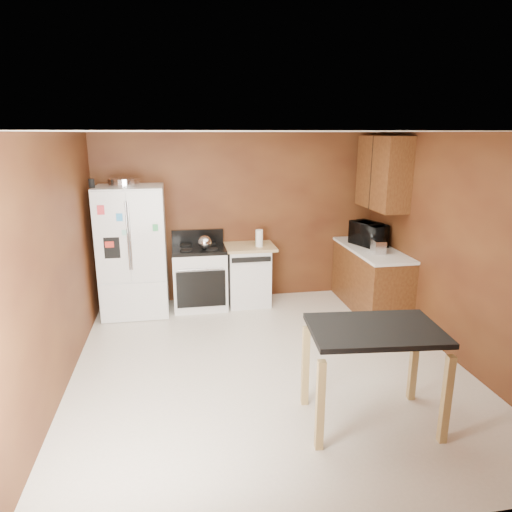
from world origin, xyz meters
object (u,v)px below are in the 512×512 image
object	(u,v)px
kettle	(205,242)
pen_cup	(92,183)
roasting_pan	(124,182)
microwave	(368,235)
paper_towel	(259,238)
toaster	(378,247)
green_canister	(259,240)
dishwasher	(248,274)
island	(374,344)
refrigerator	(133,251)
gas_range	(200,276)

from	to	relation	value
kettle	pen_cup	bearing A→B (deg)	-176.81
roasting_pan	kettle	world-z (taller)	roasting_pan
kettle	microwave	xyz separation A→B (m)	(2.37, -0.17, 0.05)
kettle	microwave	world-z (taller)	microwave
pen_cup	microwave	bearing A→B (deg)	-1.32
paper_towel	microwave	world-z (taller)	microwave
paper_towel	roasting_pan	bearing A→B (deg)	179.06
roasting_pan	pen_cup	world-z (taller)	pen_cup
pen_cup	toaster	size ratio (longest dim) A/B	0.48
green_canister	dishwasher	size ratio (longest dim) A/B	0.13
island	paper_towel	bearing A→B (deg)	98.51
toaster	island	bearing A→B (deg)	-107.35
toaster	microwave	xyz separation A→B (m)	(0.04, 0.44, 0.06)
refrigerator	green_canister	bearing A→B (deg)	5.12
gas_range	dishwasher	bearing A→B (deg)	1.94
pen_cup	paper_towel	xyz separation A→B (m)	(2.23, 0.14, -0.84)
green_canister	roasting_pan	bearing A→B (deg)	-175.85
kettle	refrigerator	distance (m)	1.00
paper_towel	island	xyz separation A→B (m)	(0.45, -3.01, -0.26)
microwave	island	xyz separation A→B (m)	(-1.13, -2.79, -0.30)
paper_towel	toaster	size ratio (longest dim) A/B	1.02
paper_towel	green_canister	xyz separation A→B (m)	(0.02, 0.17, -0.07)
refrigerator	dishwasher	size ratio (longest dim) A/B	2.02
roasting_pan	pen_cup	bearing A→B (deg)	-156.78
kettle	refrigerator	world-z (taller)	refrigerator
paper_towel	gas_range	bearing A→B (deg)	175.77
green_canister	paper_towel	bearing A→B (deg)	-98.20
roasting_pan	kettle	xyz separation A→B (m)	(1.05, -0.09, -0.85)
paper_towel	dishwasher	bearing A→B (deg)	149.79
roasting_pan	microwave	distance (m)	3.52
kettle	island	world-z (taller)	kettle
island	microwave	bearing A→B (deg)	67.99
pen_cup	kettle	world-z (taller)	pen_cup
microwave	dishwasher	bearing A→B (deg)	60.42
green_canister	toaster	xyz separation A→B (m)	(1.51, -0.83, 0.04)
kettle	paper_towel	bearing A→B (deg)	4.05
gas_range	dishwasher	world-z (taller)	gas_range
paper_towel	island	bearing A→B (deg)	-81.49
toaster	gas_range	bearing A→B (deg)	170.57
roasting_pan	pen_cup	distance (m)	0.42
dishwasher	island	xyz separation A→B (m)	(0.60, -3.10, 0.30)
dishwasher	refrigerator	bearing A→B (deg)	-177.02
dishwasher	green_canister	bearing A→B (deg)	23.50
roasting_pan	paper_towel	bearing A→B (deg)	-0.94
pen_cup	kettle	size ratio (longest dim) A/B	0.60
paper_towel	gas_range	world-z (taller)	paper_towel
pen_cup	paper_towel	world-z (taller)	pen_cup
pen_cup	refrigerator	size ratio (longest dim) A/B	0.07
green_canister	gas_range	bearing A→B (deg)	-173.56
green_canister	microwave	xyz separation A→B (m)	(1.55, -0.39, 0.11)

